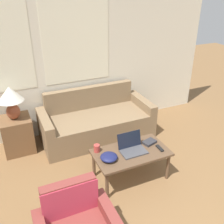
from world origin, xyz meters
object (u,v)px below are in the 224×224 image
table_lamp (11,98)px  cup_navy (97,148)px  couch (96,122)px  laptop (132,147)px  snack_bowl (109,157)px  book_red (149,142)px  tv_remote (160,148)px  coffee_table (131,155)px

table_lamp → cup_navy: table_lamp is taller
table_lamp → couch: bearing=-4.5°
laptop → couch: bearing=92.9°
snack_bowl → book_red: bearing=9.2°
couch → tv_remote: (0.42, -1.31, 0.18)m
table_lamp → book_red: (1.63, -1.23, -0.46)m
cup_navy → book_red: cup_navy is taller
cup_navy → snack_bowl: (0.07, -0.22, -0.01)m
coffee_table → book_red: size_ratio=4.82×
coffee_table → laptop: size_ratio=2.96×
table_lamp → tv_remote: bearing=-39.8°
snack_bowl → book_red: size_ratio=1.06×
cup_navy → tv_remote: size_ratio=0.67×
cup_navy → book_red: bearing=-9.1°
table_lamp → tv_remote: (1.69, -1.41, -0.47)m
coffee_table → tv_remote: size_ratio=6.55×
laptop → tv_remote: bearing=-18.4°
couch → laptop: 1.21m
laptop → tv_remote: size_ratio=2.21×
cup_navy → tv_remote: bearing=-20.1°
tv_remote → table_lamp: bearing=140.2°
table_lamp → coffee_table: 1.92m
table_lamp → snack_bowl: size_ratio=2.35×
coffee_table → laptop: 0.10m
table_lamp → cup_navy: bearing=-51.2°
couch → tv_remote: 1.38m
cup_navy → book_red: size_ratio=0.49×
coffee_table → laptop: laptop is taller
table_lamp → cup_navy: (0.90, -1.12, -0.42)m
couch → book_red: bearing=-72.4°
couch → coffee_table: couch is taller
book_red → couch: bearing=107.6°
couch → tv_remote: bearing=-72.3°
book_red → tv_remote: book_red is taller
table_lamp → cup_navy: size_ratio=5.05×
coffee_table → book_red: (0.32, 0.07, 0.07)m
table_lamp → laptop: size_ratio=1.53×
couch → snack_bowl: bearing=-103.4°
coffee_table → snack_bowl: 0.35m
couch → snack_bowl: 1.29m
table_lamp → book_red: 2.09m
laptop → cup_navy: (-0.43, 0.17, -0.00)m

